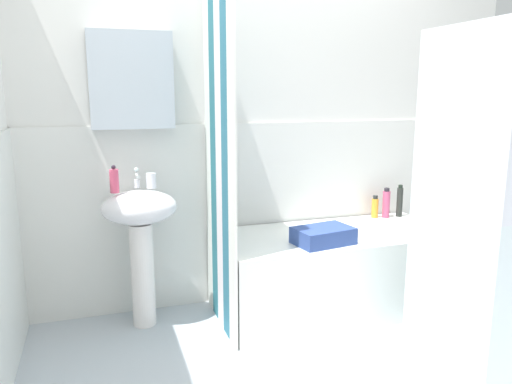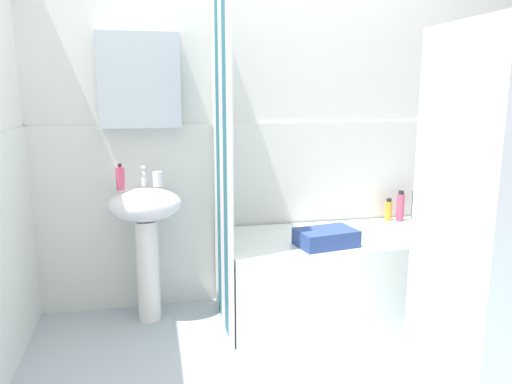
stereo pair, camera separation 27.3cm
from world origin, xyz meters
name	(u,v)px [view 2 (the right image)]	position (x,y,z in m)	size (l,w,h in m)	color
wall_back_tiled	(267,132)	(-0.05, 1.26, 1.14)	(3.60, 0.18, 2.40)	silver
sink	(146,225)	(-0.86, 1.03, 0.61)	(0.44, 0.34, 0.83)	white
faucet	(144,176)	(-0.86, 1.11, 0.90)	(0.03, 0.12, 0.12)	silver
soap_dispenser	(120,178)	(-0.99, 1.02, 0.91)	(0.05, 0.05, 0.16)	#CB4664
toothbrush_cup	(158,179)	(-0.78, 1.09, 0.88)	(0.06, 0.06, 0.09)	silver
bathtub	(340,274)	(0.34, 0.88, 0.26)	(1.47, 0.68, 0.51)	white
shower_curtain	(222,162)	(-0.41, 0.88, 1.00)	(0.01, 0.68, 2.00)	white
shampoo_bottle	(415,205)	(0.98, 1.12, 0.62)	(0.04, 0.04, 0.23)	#292C28
lotion_bottle	(400,207)	(0.87, 1.12, 0.62)	(0.05, 0.05, 0.21)	#C24972
conditioner_bottle	(388,210)	(0.79, 1.15, 0.59)	(0.05, 0.05, 0.16)	gold
towel_folded	(326,238)	(0.17, 0.69, 0.56)	(0.34, 0.22, 0.10)	#304788
washer_dryer_stack	(508,212)	(0.81, 0.01, 0.85)	(0.62, 0.64, 1.70)	white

